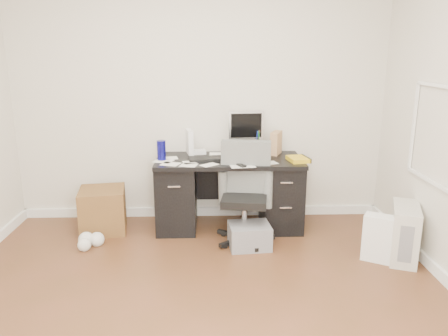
# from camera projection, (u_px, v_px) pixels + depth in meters

# --- Properties ---
(ground) EXTENTS (4.00, 4.00, 0.00)m
(ground) POSITION_uv_depth(u_px,v_px,m) (197.00, 317.00, 3.09)
(ground) COLOR #4E3219
(ground) RESTS_ON ground
(room_shell) EXTENTS (4.02, 4.02, 2.71)m
(room_shell) POSITION_uv_depth(u_px,v_px,m) (198.00, 78.00, 2.69)
(room_shell) COLOR beige
(room_shell) RESTS_ON ground
(desk) EXTENTS (1.50, 0.70, 0.75)m
(desk) POSITION_uv_depth(u_px,v_px,m) (229.00, 191.00, 4.59)
(desk) COLOR black
(desk) RESTS_ON ground
(loose_papers) EXTENTS (1.10, 0.60, 0.00)m
(loose_papers) POSITION_uv_depth(u_px,v_px,m) (210.00, 160.00, 4.44)
(loose_papers) COLOR silver
(loose_papers) RESTS_ON desk
(lcd_monitor) EXTENTS (0.38, 0.24, 0.47)m
(lcd_monitor) POSITION_uv_depth(u_px,v_px,m) (246.00, 132.00, 4.67)
(lcd_monitor) COLOR #BDBDC2
(lcd_monitor) RESTS_ON desk
(keyboard) EXTENTS (0.52, 0.23, 0.03)m
(keyboard) POSITION_uv_depth(u_px,v_px,m) (213.00, 158.00, 4.45)
(keyboard) COLOR black
(keyboard) RESTS_ON desk
(computer_mouse) EXTENTS (0.07, 0.07, 0.07)m
(computer_mouse) POSITION_uv_depth(u_px,v_px,m) (265.00, 158.00, 4.39)
(computer_mouse) COLOR #BDBDC2
(computer_mouse) RESTS_ON desk
(travel_mug) EXTENTS (0.11, 0.11, 0.20)m
(travel_mug) POSITION_uv_depth(u_px,v_px,m) (161.00, 150.00, 4.42)
(travel_mug) COLOR navy
(travel_mug) RESTS_ON desk
(white_binder) EXTENTS (0.14, 0.24, 0.26)m
(white_binder) POSITION_uv_depth(u_px,v_px,m) (190.00, 142.00, 4.69)
(white_binder) COLOR white
(white_binder) RESTS_ON desk
(magazine_file) EXTENTS (0.18, 0.23, 0.24)m
(magazine_file) POSITION_uv_depth(u_px,v_px,m) (276.00, 143.00, 4.67)
(magazine_file) COLOR #A97952
(magazine_file) RESTS_ON desk
(pen_cup) EXTENTS (0.11, 0.11, 0.26)m
(pen_cup) POSITION_uv_depth(u_px,v_px,m) (257.00, 143.00, 4.65)
(pen_cup) COLOR brown
(pen_cup) RESTS_ON desk
(yellow_book) EXTENTS (0.22, 0.26, 0.04)m
(yellow_book) POSITION_uv_depth(u_px,v_px,m) (298.00, 159.00, 4.39)
(yellow_book) COLOR gold
(yellow_book) RESTS_ON desk
(paper_remote) EXTENTS (0.26, 0.22, 0.02)m
(paper_remote) POSITION_uv_depth(u_px,v_px,m) (242.00, 165.00, 4.21)
(paper_remote) COLOR silver
(paper_remote) RESTS_ON desk
(office_chair) EXTENTS (0.63, 0.63, 0.98)m
(office_chair) POSITION_uv_depth(u_px,v_px,m) (245.00, 194.00, 4.20)
(office_chair) COLOR #4D4F4D
(office_chair) RESTS_ON ground
(pc_tower) EXTENTS (0.38, 0.54, 0.50)m
(pc_tower) POSITION_uv_depth(u_px,v_px,m) (404.00, 233.00, 3.91)
(pc_tower) COLOR beige
(pc_tower) RESTS_ON ground
(shopping_bag) EXTENTS (0.38, 0.35, 0.42)m
(shopping_bag) POSITION_uv_depth(u_px,v_px,m) (381.00, 239.00, 3.87)
(shopping_bag) COLOR silver
(shopping_bag) RESTS_ON ground
(wicker_basket) EXTENTS (0.51, 0.51, 0.45)m
(wicker_basket) POSITION_uv_depth(u_px,v_px,m) (103.00, 210.00, 4.53)
(wicker_basket) COLOR #4D3017
(wicker_basket) RESTS_ON ground
(desk_printer) EXTENTS (0.41, 0.35, 0.23)m
(desk_printer) POSITION_uv_depth(u_px,v_px,m) (249.00, 236.00, 4.17)
(desk_printer) COLOR slate
(desk_printer) RESTS_ON ground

